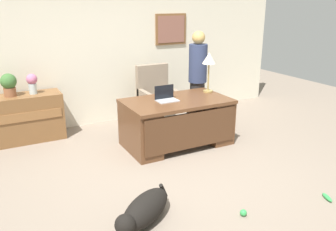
# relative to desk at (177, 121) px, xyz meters

# --- Properties ---
(ground_plane) EXTENTS (12.00, 12.00, 0.00)m
(ground_plane) POSITION_rel_desk_xyz_m (-0.40, -0.94, -0.39)
(ground_plane) COLOR gray
(back_wall) EXTENTS (7.00, 0.16, 2.70)m
(back_wall) POSITION_rel_desk_xyz_m (-0.40, 1.66, 0.96)
(back_wall) COLOR beige
(back_wall) RESTS_ON ground_plane
(desk) EXTENTS (1.62, 0.95, 0.73)m
(desk) POSITION_rel_desk_xyz_m (0.00, 0.00, 0.00)
(desk) COLOR brown
(desk) RESTS_ON ground_plane
(credenza) EXTENTS (1.45, 0.50, 0.76)m
(credenza) POSITION_rel_desk_xyz_m (-2.23, 1.30, -0.01)
(credenza) COLOR brown
(credenza) RESTS_ON ground_plane
(armchair) EXTENTS (0.60, 0.59, 1.09)m
(armchair) POSITION_rel_desk_xyz_m (0.12, 0.99, 0.09)
(armchair) COLOR gray
(armchair) RESTS_ON ground_plane
(person_standing) EXTENTS (0.32, 0.32, 1.69)m
(person_standing) POSITION_rel_desk_xyz_m (0.76, 0.63, 0.48)
(person_standing) COLOR #262323
(person_standing) RESTS_ON ground_plane
(dog_lying) EXTENTS (0.80, 0.66, 0.30)m
(dog_lying) POSITION_rel_desk_xyz_m (-1.32, -1.65, -0.24)
(dog_lying) COLOR black
(dog_lying) RESTS_ON ground_plane
(laptop) EXTENTS (0.32, 0.22, 0.22)m
(laptop) POSITION_rel_desk_xyz_m (-0.16, 0.07, 0.39)
(laptop) COLOR #B2B5BA
(laptop) RESTS_ON desk
(desk_lamp) EXTENTS (0.22, 0.22, 0.65)m
(desk_lamp) POSITION_rel_desk_xyz_m (0.70, 0.21, 0.85)
(desk_lamp) COLOR #9E8447
(desk_lamp) RESTS_ON desk
(vase_with_flowers) EXTENTS (0.17, 0.17, 0.32)m
(vase_with_flowers) POSITION_rel_desk_xyz_m (-1.91, 1.31, 0.56)
(vase_with_flowers) COLOR silver
(vase_with_flowers) RESTS_ON credenza
(potted_plant) EXTENTS (0.24, 0.24, 0.36)m
(potted_plant) POSITION_rel_desk_xyz_m (-2.25, 1.31, 0.57)
(potted_plant) COLOR brown
(potted_plant) RESTS_ON credenza
(dog_toy_ball) EXTENTS (0.07, 0.07, 0.07)m
(dog_toy_ball) POSITION_rel_desk_xyz_m (-0.33, -2.03, -0.36)
(dog_toy_ball) COLOR green
(dog_toy_ball) RESTS_ON ground_plane
(dog_toy_bone) EXTENTS (0.11, 0.19, 0.05)m
(dog_toy_bone) POSITION_rel_desk_xyz_m (0.73, -2.23, -0.37)
(dog_toy_bone) COLOR green
(dog_toy_bone) RESTS_ON ground_plane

